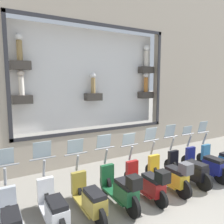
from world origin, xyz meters
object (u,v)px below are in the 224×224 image
scooter_yellow_3 (170,174)px  scooter_black_2 (188,169)px  scooter_green_5 (121,188)px  scooter_red_4 (148,182)px  scooter_silver_8 (10,221)px  scooter_teal_0 (224,160)px  scooter_navy_1 (206,164)px  scooter_olive_6 (89,198)px  scooter_white_7 (53,208)px

scooter_yellow_3 → scooter_black_2: bearing=-85.7°
scooter_yellow_3 → scooter_green_5: size_ratio=1.00×
scooter_black_2 → scooter_red_4: scooter_black_2 is taller
scooter_yellow_3 → scooter_green_5: (0.00, 1.64, 0.01)m
scooter_yellow_3 → scooter_silver_8: scooter_yellow_3 is taller
scooter_teal_0 → scooter_navy_1: 0.82m
scooter_green_5 → scooter_teal_0: bearing=-90.2°
scooter_olive_6 → scooter_white_7: (0.01, 0.82, 0.02)m
scooter_red_4 → scooter_black_2: bearing=-87.4°
scooter_green_5 → scooter_silver_8: (0.06, 2.46, -0.05)m
scooter_black_2 → scooter_green_5: 2.46m
scooter_teal_0 → scooter_olive_6: scooter_teal_0 is taller
scooter_teal_0 → scooter_green_5: (0.01, 4.11, 0.02)m
scooter_yellow_3 → scooter_olive_6: (0.06, 2.46, -0.05)m
scooter_red_4 → scooter_silver_8: bearing=88.8°
scooter_teal_0 → scooter_silver_8: 6.57m
scooter_teal_0 → scooter_white_7: size_ratio=0.99×
scooter_white_7 → scooter_yellow_3: bearing=-91.1°
scooter_navy_1 → scooter_black_2: (0.00, 0.82, 0.01)m
scooter_yellow_3 → scooter_silver_8: size_ratio=1.00×
scooter_yellow_3 → scooter_white_7: 3.29m
scooter_olive_6 → scooter_silver_8: 1.64m
scooter_olive_6 → scooter_black_2: bearing=-89.9°
scooter_navy_1 → scooter_green_5: bearing=90.9°
scooter_teal_0 → scooter_navy_1: scooter_teal_0 is taller
scooter_green_5 → scooter_white_7: (0.06, 1.64, -0.04)m
scooter_black_2 → scooter_silver_8: bearing=90.0°
scooter_black_2 → scooter_silver_8: scooter_black_2 is taller
scooter_navy_1 → scooter_silver_8: 5.75m
scooter_teal_0 → scooter_black_2: bearing=87.5°
scooter_olive_6 → scooter_silver_8: scooter_silver_8 is taller
scooter_navy_1 → scooter_red_4: bearing=91.6°
scooter_yellow_3 → scooter_olive_6: scooter_yellow_3 is taller
scooter_black_2 → scooter_green_5: size_ratio=1.00×
scooter_black_2 → scooter_silver_8: size_ratio=1.00×
scooter_black_2 → scooter_white_7: scooter_white_7 is taller
scooter_green_5 → scooter_olive_6: bearing=86.2°
scooter_green_5 → scooter_white_7: size_ratio=1.00×
scooter_olive_6 → scooter_navy_1: bearing=-90.0°
scooter_teal_0 → scooter_navy_1: bearing=85.4°
scooter_teal_0 → scooter_silver_8: bearing=89.4°
scooter_silver_8 → scooter_navy_1: bearing=-90.0°
scooter_navy_1 → scooter_yellow_3: 1.64m
scooter_red_4 → scooter_green_5: size_ratio=0.99×
scooter_yellow_3 → scooter_red_4: size_ratio=1.01×
scooter_black_2 → scooter_red_4: bearing=92.6°
scooter_navy_1 → scooter_white_7: 4.93m
scooter_navy_1 → scooter_red_4: size_ratio=1.01×
scooter_black_2 → scooter_red_4: size_ratio=1.01×
scooter_navy_1 → scooter_silver_8: scooter_silver_8 is taller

